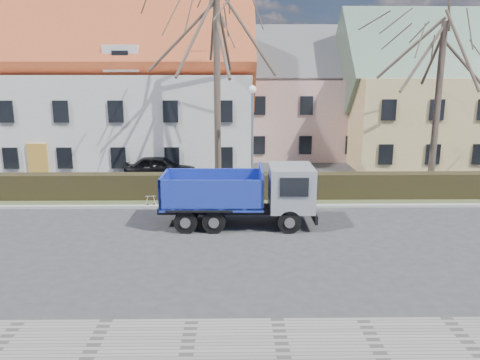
{
  "coord_description": "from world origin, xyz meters",
  "views": [
    {
      "loc": [
        -1.12,
        -17.09,
        6.34
      ],
      "look_at": [
        -0.84,
        3.54,
        1.6
      ],
      "focal_mm": 35.0,
      "sensor_mm": 36.0,
      "label": 1
    }
  ],
  "objects_px": {
    "dump_truck": "(233,195)",
    "parked_car_a": "(160,168)",
    "cart_frame": "(146,201)",
    "streetlight": "(252,141)"
  },
  "relations": [
    {
      "from": "dump_truck",
      "to": "cart_frame",
      "type": "relative_size",
      "value": 9.62
    },
    {
      "from": "dump_truck",
      "to": "parked_car_a",
      "type": "relative_size",
      "value": 1.54
    },
    {
      "from": "streetlight",
      "to": "cart_frame",
      "type": "bearing_deg",
      "value": -156.12
    },
    {
      "from": "streetlight",
      "to": "parked_car_a",
      "type": "distance_m",
      "value": 6.91
    },
    {
      "from": "streetlight",
      "to": "parked_car_a",
      "type": "relative_size",
      "value": 1.34
    },
    {
      "from": "parked_car_a",
      "to": "dump_truck",
      "type": "bearing_deg",
      "value": -146.99
    },
    {
      "from": "dump_truck",
      "to": "streetlight",
      "type": "relative_size",
      "value": 1.15
    },
    {
      "from": "streetlight",
      "to": "cart_frame",
      "type": "height_order",
      "value": "streetlight"
    },
    {
      "from": "parked_car_a",
      "to": "streetlight",
      "type": "bearing_deg",
      "value": -118.08
    },
    {
      "from": "dump_truck",
      "to": "cart_frame",
      "type": "bearing_deg",
      "value": 147.04
    }
  ]
}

